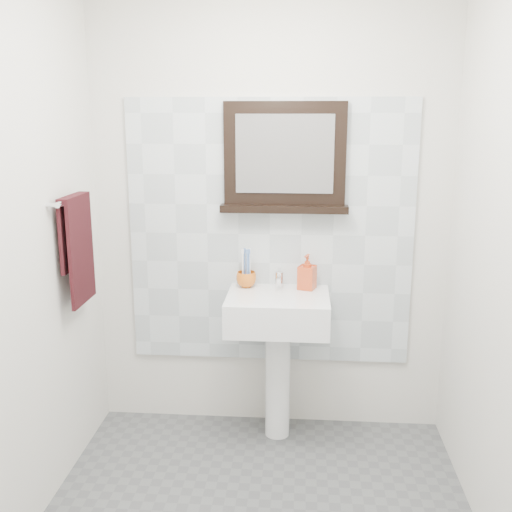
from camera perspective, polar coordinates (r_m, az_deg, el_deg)
The scene contains 11 objects.
back_wall at distance 3.37m, azimuth 1.35°, elevation 3.81°, with size 2.00×0.01×2.50m, color silver.
front_wall at distance 1.27m, azimuth -4.35°, elevation -13.05°, with size 2.00×0.01×2.50m, color silver.
left_wall at distance 2.58m, azimuth -22.91°, elevation -0.29°, with size 0.01×2.20×2.50m, color silver.
splashback at distance 3.38m, azimuth 1.33°, elevation 2.11°, with size 1.60×0.02×1.50m, color silver.
pedestal_sink at distance 3.30m, azimuth 2.09°, elevation -6.74°, with size 0.55×0.44×0.96m.
toothbrush_cup at distance 3.37m, azimuth -0.94°, elevation -2.25°, with size 0.11×0.11×0.09m, color #D36418.
toothbrushes at distance 3.35m, azimuth -0.89°, elevation -0.94°, with size 0.05×0.04×0.21m.
soap_dispenser at distance 3.33m, azimuth 4.89°, elevation -1.52°, with size 0.09×0.09×0.20m, color red.
framed_mirror at distance 3.29m, azimuth 2.75°, elevation 9.12°, with size 0.70×0.11×0.59m.
towel_bar at distance 3.09m, azimuth -17.06°, elevation 5.19°, with size 0.07×0.40×0.03m.
hand_towel at distance 3.13m, azimuth -16.67°, elevation 1.38°, with size 0.06×0.30×0.55m.
Camera 1 is at (0.18, -2.22, 1.82)m, focal length 42.00 mm.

